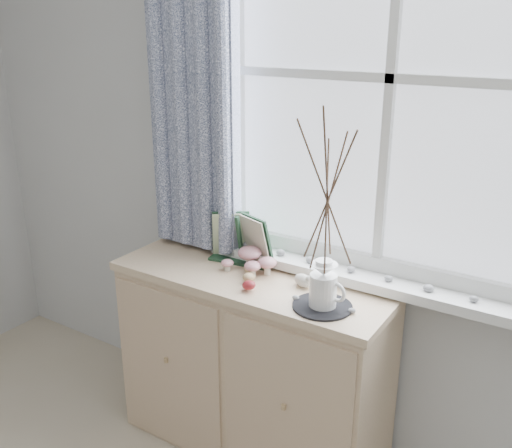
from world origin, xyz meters
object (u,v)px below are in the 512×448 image
(toadstool_cluster, at_px, (253,259))
(botanical_book, at_px, (238,239))
(twig_pitcher, at_px, (327,194))
(sideboard, at_px, (252,364))

(toadstool_cluster, bearing_deg, botanical_book, 163.87)
(toadstool_cluster, relative_size, twig_pitcher, 0.30)
(sideboard, distance_m, twig_pitcher, 0.94)
(botanical_book, xyz_separation_m, toadstool_cluster, (0.09, -0.03, -0.06))
(sideboard, bearing_deg, twig_pitcher, -13.83)
(botanical_book, distance_m, twig_pitcher, 0.60)
(sideboard, distance_m, toadstool_cluster, 0.48)
(toadstool_cluster, bearing_deg, twig_pitcher, -18.83)
(sideboard, relative_size, botanical_book, 3.65)
(botanical_book, height_order, toadstool_cluster, botanical_book)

